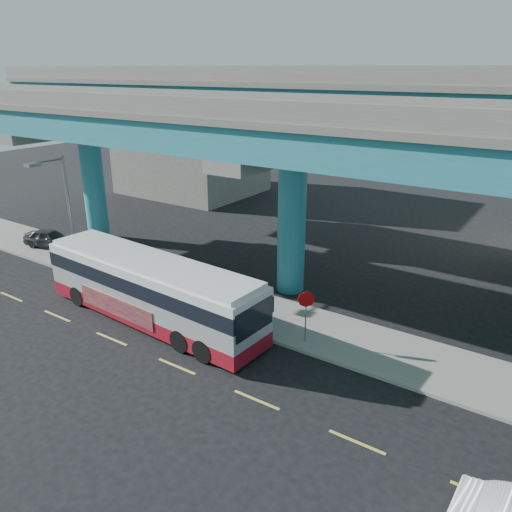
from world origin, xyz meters
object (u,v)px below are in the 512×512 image
Objects in this scene: stop_sign at (306,306)px; parked_car at (50,238)px; street_lamp at (60,199)px; transit_bus at (151,288)px.

parked_car is at bearing 162.55° from stop_sign.
stop_sign reaches higher than parked_car.
street_lamp is (4.93, -2.14, 3.90)m from parked_car.
transit_bus is 3.30× the size of parked_car.
street_lamp is (-8.31, 1.40, 2.90)m from transit_bus.
street_lamp reaches higher than parked_car.
transit_bus is at bearing -9.54° from street_lamp.
parked_car is 20.57m from stop_sign.
transit_bus is 7.55m from stop_sign.
transit_bus reaches higher than parked_car.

